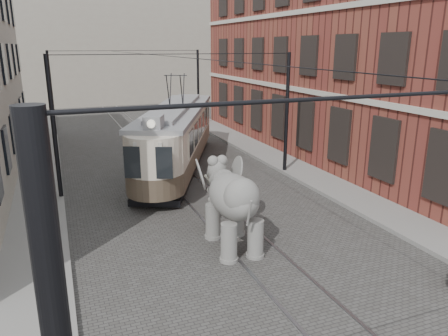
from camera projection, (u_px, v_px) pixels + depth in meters
name	position (u px, v px, depth m)	size (l,w,h in m)	color
ground	(238.00, 234.00, 14.82)	(120.00, 120.00, 0.00)	#413F3C
tram_rails	(238.00, 234.00, 14.82)	(1.54, 80.00, 0.02)	slate
sidewalk_right	(377.00, 209.00, 16.92)	(2.00, 60.00, 0.15)	slate
sidewalk_left	(34.00, 267.00, 12.50)	(2.00, 60.00, 0.15)	slate
brick_building	(350.00, 51.00, 25.10)	(8.00, 26.00, 12.00)	maroon
distant_block	(99.00, 39.00, 48.64)	(28.00, 10.00, 14.00)	gray
catenary	(188.00, 125.00, 18.39)	(11.00, 30.20, 6.00)	black
tram	(177.00, 122.00, 22.27)	(2.55, 12.34, 4.90)	beige
elephant	(233.00, 208.00, 13.54)	(2.41, 4.38, 2.68)	slate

